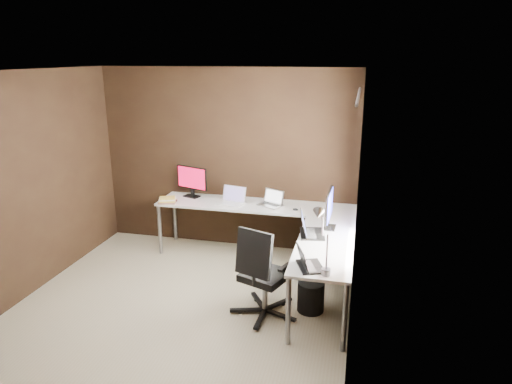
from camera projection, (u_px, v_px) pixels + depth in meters
room at (210, 195)px, 4.64m from camera, size 3.60×3.60×2.50m
desk at (276, 222)px, 5.61m from camera, size 2.65×2.25×0.73m
drawer_pedestal at (323, 251)px, 5.69m from camera, size 0.42×0.50×0.60m
monitor_left at (192, 180)px, 6.36m from camera, size 0.48×0.21×0.43m
monitor_right at (329, 207)px, 5.19m from camera, size 0.14×0.54×0.44m
laptop_white at (232, 200)px, 6.12m from camera, size 0.38×0.30×0.22m
laptop_silver at (271, 202)px, 6.05m from camera, size 0.37×0.32×0.20m
laptop_black_big at (309, 230)px, 5.06m from camera, size 0.32×0.41×0.25m
laptop_black_small at (307, 263)px, 4.27m from camera, size 0.32×0.37×0.21m
book_stack at (167, 200)px, 6.16m from camera, size 0.27×0.24×0.07m
mouse_left at (175, 201)px, 6.19m from camera, size 0.08×0.06×0.03m
mouse_corner at (295, 210)px, 5.84m from camera, size 0.08×0.05×0.03m
desk_lamp at (321, 232)px, 4.10m from camera, size 0.19×0.23×0.61m
office_chair at (263, 289)px, 4.76m from camera, size 0.56×0.60×1.00m
wastebasket at (311, 296)px, 4.88m from camera, size 0.30×0.30×0.33m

